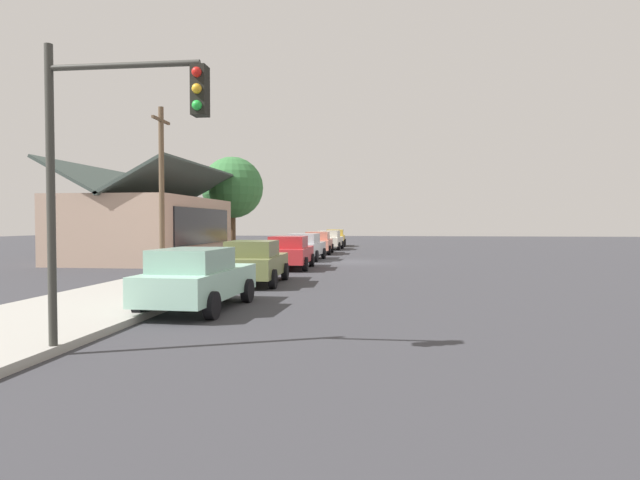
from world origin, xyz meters
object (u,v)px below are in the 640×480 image
object	(u,v)px
car_cherry	(290,252)
shade_tree	(232,188)
car_ivory	(330,240)
utility_pole_wooden	(162,186)
car_coral	(318,243)
fire_hydrant_red	(317,242)
car_seafoam	(198,278)
car_mustard	(335,238)
car_olive	(254,262)
car_silver	(305,246)
traffic_light_main	(110,146)

from	to	relation	value
car_cherry	shade_tree	world-z (taller)	shade_tree
car_ivory	shade_tree	xyz separation A→B (m)	(-6.19, 6.52, 3.97)
utility_pole_wooden	car_coral	bearing A→B (deg)	-20.25
car_cherry	utility_pole_wooden	bearing A→B (deg)	108.88
utility_pole_wooden	fire_hydrant_red	world-z (taller)	utility_pole_wooden
car_seafoam	car_cherry	xyz separation A→B (m)	(12.36, -0.16, 0.00)
car_coral	car_ivory	distance (m)	6.38
car_mustard	shade_tree	distance (m)	14.57
car_mustard	car_coral	bearing A→B (deg)	176.93
car_olive	car_silver	distance (m)	12.65
car_seafoam	car_ivory	world-z (taller)	same
traffic_light_main	fire_hydrant_red	bearing A→B (deg)	2.41
car_seafoam	car_ivory	xyz separation A→B (m)	(31.25, -0.16, 0.00)
car_olive	car_mustard	bearing A→B (deg)	-2.12
car_coral	utility_pole_wooden	size ratio (longest dim) A/B	0.61
car_mustard	car_ivory	bearing A→B (deg)	178.31
fire_hydrant_red	car_cherry	bearing A→B (deg)	-176.01
fire_hydrant_red	shade_tree	bearing A→B (deg)	152.63
shade_tree	fire_hydrant_red	world-z (taller)	shade_tree
car_coral	utility_pole_wooden	xyz separation A→B (m)	(-14.58, 5.38, 3.11)
car_silver	traffic_light_main	size ratio (longest dim) A/B	0.88
car_cherry	traffic_light_main	size ratio (longest dim) A/B	0.87
car_olive	car_mustard	distance (m)	31.72
car_seafoam	utility_pole_wooden	xyz separation A→B (m)	(10.30, 5.40, 3.11)
shade_tree	fire_hydrant_red	size ratio (longest dim) A/B	9.93
car_seafoam	car_cherry	size ratio (longest dim) A/B	1.00
car_olive	car_cherry	bearing A→B (deg)	-3.16
car_seafoam	car_silver	distance (m)	18.46
car_cherry	car_ivory	bearing A→B (deg)	-1.52
car_olive	shade_tree	size ratio (longest dim) A/B	0.63
car_coral	car_ivory	world-z (taller)	same
fire_hydrant_red	car_mustard	bearing A→B (deg)	-26.38
car_seafoam	car_cherry	distance (m)	12.36
car_olive	car_coral	world-z (taller)	same
car_cherry	shade_tree	xyz separation A→B (m)	(12.70, 6.53, 3.97)
car_olive	fire_hydrant_red	bearing A→B (deg)	0.71
fire_hydrant_red	car_seafoam	bearing A→B (deg)	-177.69
car_seafoam	car_mustard	bearing A→B (deg)	2.35
car_olive	utility_pole_wooden	xyz separation A→B (m)	(4.48, 5.44, 3.11)
car_seafoam	car_silver	size ratio (longest dim) A/B	0.98
car_seafoam	fire_hydrant_red	bearing A→B (deg)	4.70
shade_tree	car_seafoam	bearing A→B (deg)	-165.75
car_seafoam	car_mustard	size ratio (longest dim) A/B	0.92
car_coral	shade_tree	size ratio (longest dim) A/B	0.65
car_silver	fire_hydrant_red	xyz separation A→B (m)	(16.20, 1.39, -0.32)
car_seafoam	car_coral	size ratio (longest dim) A/B	0.99
car_olive	car_coral	xyz separation A→B (m)	(19.06, 0.06, 0.00)
car_mustard	fire_hydrant_red	xyz separation A→B (m)	(-2.88, 1.43, -0.32)
car_coral	fire_hydrant_red	world-z (taller)	car_coral
car_seafoam	utility_pole_wooden	size ratio (longest dim) A/B	0.60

